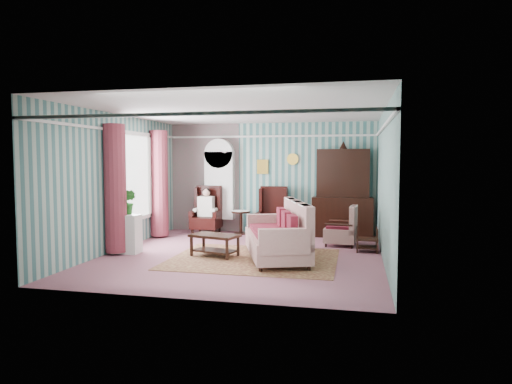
% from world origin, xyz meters
% --- Properties ---
extents(floor, '(6.00, 6.00, 0.00)m').
position_xyz_m(floor, '(0.00, 0.00, 0.00)').
color(floor, '#955764').
rests_on(floor, ground).
extents(room_shell, '(5.53, 6.02, 2.91)m').
position_xyz_m(room_shell, '(-0.62, 0.18, 2.01)').
color(room_shell, '#3A6A68').
rests_on(room_shell, ground).
extents(bookcase, '(0.80, 0.28, 2.24)m').
position_xyz_m(bookcase, '(-1.35, 2.84, 1.12)').
color(bookcase, white).
rests_on(bookcase, floor).
extents(dresser_hutch, '(1.50, 0.56, 2.36)m').
position_xyz_m(dresser_hutch, '(1.90, 2.72, 1.18)').
color(dresser_hutch, black).
rests_on(dresser_hutch, floor).
extents(wingback_left, '(0.76, 0.80, 1.25)m').
position_xyz_m(wingback_left, '(-1.60, 2.45, 0.62)').
color(wingback_left, black).
rests_on(wingback_left, floor).
extents(wingback_right, '(0.76, 0.80, 1.25)m').
position_xyz_m(wingback_right, '(0.15, 2.45, 0.62)').
color(wingback_right, black).
rests_on(wingback_right, floor).
extents(seated_woman, '(0.44, 0.40, 1.18)m').
position_xyz_m(seated_woman, '(-1.60, 2.45, 0.59)').
color(seated_woman, white).
rests_on(seated_woman, floor).
extents(round_side_table, '(0.50, 0.50, 0.60)m').
position_xyz_m(round_side_table, '(-0.70, 2.60, 0.30)').
color(round_side_table, black).
rests_on(round_side_table, floor).
extents(nest_table, '(0.45, 0.38, 0.54)m').
position_xyz_m(nest_table, '(2.47, 0.90, 0.27)').
color(nest_table, black).
rests_on(nest_table, floor).
extents(plant_stand, '(0.55, 0.35, 0.80)m').
position_xyz_m(plant_stand, '(-2.40, -0.30, 0.40)').
color(plant_stand, silver).
rests_on(plant_stand, floor).
extents(rug, '(3.20, 2.60, 0.01)m').
position_xyz_m(rug, '(0.30, -0.30, 0.01)').
color(rug, '#47171E').
rests_on(rug, floor).
extents(sofa, '(1.69, 2.48, 1.11)m').
position_xyz_m(sofa, '(0.73, -0.21, 0.56)').
color(sofa, beige).
rests_on(sofa, floor).
extents(floral_armchair, '(0.81, 0.82, 0.89)m').
position_xyz_m(floral_armchair, '(1.90, 1.50, 0.44)').
color(floral_armchair, '#B5AA8D').
rests_on(floral_armchair, floor).
extents(coffee_table, '(1.05, 0.77, 0.45)m').
position_xyz_m(coffee_table, '(-0.51, -0.23, 0.22)').
color(coffee_table, black).
rests_on(coffee_table, floor).
extents(potted_plant_a, '(0.41, 0.38, 0.39)m').
position_xyz_m(potted_plant_a, '(-2.45, -0.40, 0.99)').
color(potted_plant_a, '#264E18').
rests_on(potted_plant_a, plant_stand).
extents(potted_plant_b, '(0.31, 0.26, 0.52)m').
position_xyz_m(potted_plant_b, '(-2.37, -0.22, 1.06)').
color(potted_plant_b, '#21531A').
rests_on(potted_plant_b, plant_stand).
extents(potted_plant_c, '(0.23, 0.23, 0.39)m').
position_xyz_m(potted_plant_c, '(-2.47, -0.25, 1.00)').
color(potted_plant_c, '#1B581F').
rests_on(potted_plant_c, plant_stand).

